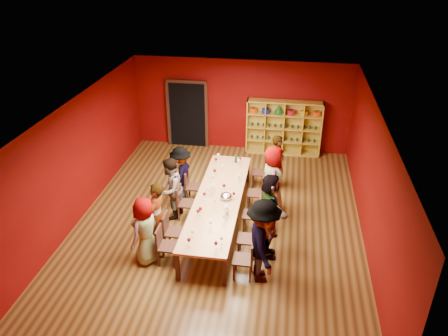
{
  "coord_description": "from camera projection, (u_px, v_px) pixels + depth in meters",
  "views": [
    {
      "loc": [
        1.56,
        -8.91,
        6.35
      ],
      "look_at": [
        0.01,
        0.77,
        1.15
      ],
      "focal_mm": 35.0,
      "sensor_mm": 36.0,
      "label": 1
    }
  ],
  "objects": [
    {
      "name": "chair_person_right_0",
      "position": [
        247.0,
        257.0,
        9.0
      ],
      "size": [
        0.42,
        0.42,
        0.89
      ],
      "color": "black",
      "rests_on": "ground"
    },
    {
      "name": "wine_glass_13",
      "position": [
        240.0,
        159.0,
        12.13
      ],
      "size": [
        0.07,
        0.07,
        0.19
      ],
      "color": "white",
      "rests_on": "tasting_table"
    },
    {
      "name": "tasting_table",
      "position": [
        219.0,
        199.0,
        10.63
      ],
      "size": [
        1.1,
        4.5,
        0.75
      ],
      "color": "#BB7F4D",
      "rests_on": "ground"
    },
    {
      "name": "spittoon_bowl",
      "position": [
        226.0,
        196.0,
        10.51
      ],
      "size": [
        0.3,
        0.3,
        0.17
      ],
      "primitive_type": "ellipsoid",
      "color": "silver",
      "rests_on": "tasting_table"
    },
    {
      "name": "shelving_unit",
      "position": [
        284.0,
        125.0,
        14.07
      ],
      "size": [
        2.4,
        0.4,
        1.8
      ],
      "color": "gold",
      "rests_on": "ground"
    },
    {
      "name": "wine_glass_1",
      "position": [
        224.0,
        216.0,
        9.65
      ],
      "size": [
        0.08,
        0.08,
        0.19
      ],
      "color": "white",
      "rests_on": "tasting_table"
    },
    {
      "name": "wine_glass_5",
      "position": [
        189.0,
        240.0,
        8.87
      ],
      "size": [
        0.08,
        0.08,
        0.2
      ],
      "color": "white",
      "rests_on": "tasting_table"
    },
    {
      "name": "person_right_4",
      "position": [
        278.0,
        162.0,
        12.14
      ],
      "size": [
        0.44,
        0.6,
        1.61
      ],
      "primitive_type": "imported",
      "rotation": [
        0.0,
        0.0,
        1.55
      ],
      "color": "#515056",
      "rests_on": "ground"
    },
    {
      "name": "chair_person_right_4",
      "position": [
        262.0,
        171.0,
        12.35
      ],
      "size": [
        0.42,
        0.42,
        0.89
      ],
      "color": "black",
      "rests_on": "ground"
    },
    {
      "name": "wine_glass_8",
      "position": [
        239.0,
        161.0,
        11.98
      ],
      "size": [
        0.09,
        0.09,
        0.21
      ],
      "color": "white",
      "rests_on": "tasting_table"
    },
    {
      "name": "wine_glass_21",
      "position": [
        216.0,
        243.0,
        8.78
      ],
      "size": [
        0.08,
        0.08,
        0.19
      ],
      "color": "white",
      "rests_on": "tasting_table"
    },
    {
      "name": "person_left_1",
      "position": [
        157.0,
        216.0,
        9.76
      ],
      "size": [
        0.52,
        0.66,
        1.65
      ],
      "primitive_type": "imported",
      "rotation": [
        0.0,
        0.0,
        -1.72
      ],
      "color": "#535359",
      "rests_on": "ground"
    },
    {
      "name": "wine_bottle",
      "position": [
        236.0,
        159.0,
        12.18
      ],
      "size": [
        0.1,
        0.1,
        0.31
      ],
      "color": "#133516",
      "rests_on": "tasting_table"
    },
    {
      "name": "wine_glass_10",
      "position": [
        193.0,
        232.0,
        9.14
      ],
      "size": [
        0.07,
        0.07,
        0.18
      ],
      "color": "white",
      "rests_on": "tasting_table"
    },
    {
      "name": "carafe_b",
      "position": [
        226.0,
        210.0,
        9.89
      ],
      "size": [
        0.13,
        0.13,
        0.26
      ],
      "color": "white",
      "rests_on": "tasting_table"
    },
    {
      "name": "wine_glass_3",
      "position": [
        234.0,
        194.0,
        10.49
      ],
      "size": [
        0.07,
        0.07,
        0.18
      ],
      "color": "white",
      "rests_on": "tasting_table"
    },
    {
      "name": "chair_person_right_1",
      "position": [
        251.0,
        237.0,
        9.62
      ],
      "size": [
        0.42,
        0.42,
        0.89
      ],
      "color": "black",
      "rests_on": "ground"
    },
    {
      "name": "wine_glass_4",
      "position": [
        198.0,
        211.0,
        9.78
      ],
      "size": [
        0.08,
        0.08,
        0.21
      ],
      "color": "white",
      "rests_on": "tasting_table"
    },
    {
      "name": "wine_glass_23",
      "position": [
        201.0,
        209.0,
        9.87
      ],
      "size": [
        0.08,
        0.08,
        0.21
      ],
      "color": "white",
      "rests_on": "tasting_table"
    },
    {
      "name": "wine_glass_18",
      "position": [
        221.0,
        239.0,
        8.93
      ],
      "size": [
        0.07,
        0.07,
        0.19
      ],
      "color": "white",
      "rests_on": "tasting_table"
    },
    {
      "name": "person_left_0",
      "position": [
        145.0,
        231.0,
        9.33
      ],
      "size": [
        0.67,
        0.87,
        1.58
      ],
      "primitive_type": "imported",
      "rotation": [
        0.0,
        0.0,
        -1.93
      ],
      "color": "#16193D",
      "rests_on": "ground"
    },
    {
      "name": "chair_person_left_2",
      "position": [
        183.0,
        201.0,
        10.93
      ],
      "size": [
        0.42,
        0.42,
        0.89
      ],
      "color": "black",
      "rests_on": "ground"
    },
    {
      "name": "wine_glass_14",
      "position": [
        213.0,
        176.0,
        11.26
      ],
      "size": [
        0.07,
        0.07,
        0.18
      ],
      "color": "white",
      "rests_on": "tasting_table"
    },
    {
      "name": "person_left_2",
      "position": [
        170.0,
        189.0,
        10.83
      ],
      "size": [
        0.58,
        0.86,
        1.63
      ],
      "primitive_type": "imported",
      "rotation": [
        0.0,
        0.0,
        -1.77
      ],
      "color": "#4F5054",
      "rests_on": "ground"
    },
    {
      "name": "wine_glass_19",
      "position": [
        226.0,
        212.0,
        9.8
      ],
      "size": [
        0.07,
        0.07,
        0.18
      ],
      "color": "white",
      "rests_on": "tasting_table"
    },
    {
      "name": "chair_person_left_1",
      "position": [
        171.0,
        229.0,
        9.87
      ],
      "size": [
        0.42,
        0.42,
        0.89
      ],
      "color": "black",
      "rests_on": "ground"
    },
    {
      "name": "person_right_1",
      "position": [
        269.0,
        229.0,
        9.45
      ],
      "size": [
        0.51,
        0.92,
        1.5
      ],
      "primitive_type": "imported",
      "rotation": [
        0.0,
        0.0,
        1.7
      ],
      "color": "#505055",
      "rests_on": "ground"
    },
    {
      "name": "chair_person_right_2",
      "position": [
        255.0,
        213.0,
        10.46
      ],
      "size": [
        0.42,
        0.42,
        0.89
      ],
      "color": "black",
      "rests_on": "ground"
    },
    {
      "name": "person_right_2",
      "position": [
        270.0,
        204.0,
        10.28
      ],
      "size": [
        0.87,
        1.5,
        1.56
      ],
      "primitive_type": "imported",
      "rotation": [
        0.0,
        0.0,
        1.91
      ],
      "color": "#5F7FC4",
      "rests_on": "ground"
    },
    {
      "name": "room_shell",
      "position": [
        218.0,
        170.0,
        10.26
      ],
      "size": [
        7.1,
        9.1,
        3.04
      ],
      "color": "#4D3214",
      "rests_on": "ground"
    },
    {
      "name": "chair_person_right_3",
      "position": [
        259.0,
        191.0,
        11.34
      ],
      "size": [
        0.42,
        0.42,
        0.89
      ],
      "color": "black",
      "rests_on": "ground"
    },
    {
      "name": "wine_glass_15",
      "position": [
        238.0,
        175.0,
        11.3
      ],
      "size": [
        0.07,
        0.07,
        0.18
      ],
      "color": "white",
      "rests_on": "tasting_table"
    },
    {
      "name": "wine_glass_9",
      "position": [
        215.0,
        171.0,
        11.46
      ],
      "size": [
        0.09,
        0.09,
        0.22
      ],
      "color": "white",
      "rests_on": "tasting_table"
    },
    {
      "name": "wine_glass_16",
      "position": [
        218.0,
        155.0,
        12.28
      ],
      "size": [
        0.09,
        0.09,
        0.22
      ],
      "color": "white",
      "rests_on": "tasting_table"
    },
    {
      "name": "person_right_0",
      "position": [
        263.0,
        241.0,
        8.75
      ],
      "size": [
        0.78,
        1.3,
        1.88
      ],
      "primitive_type": "imported",
      "rotation": [
        0.0,
        0.0,
        1.81
      ],
      "color": "#151A3A",
      "rests_on": "ground"
    },
    {
      "name": "carafe_a",
      "position": [
        213.0,
        189.0,
        10.7
      ],
      "size": [
        0.11,
        0.11,
        0.28
      ],
      "color": "white",
      "rests_on": "tasting_table"
    },
    {
      "name": "wine_glass_22",
      "position": [
        238.0,
        176.0,
        11.2
      ],
      "size": [
        0.09,
        0.09,
        0.21
      ],
      "color": "white",
      "rests_on": "tasting_table"
    },
    {
      "name": "person_right_3",
      "position": [
        273.0,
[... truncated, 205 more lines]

